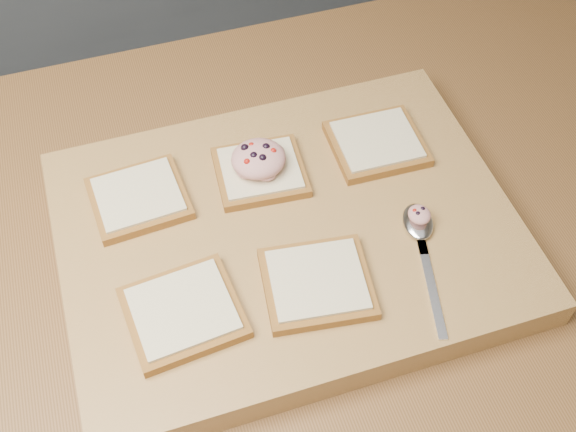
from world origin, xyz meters
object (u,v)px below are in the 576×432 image
object	(u,v)px
tuna_salad_dollop	(258,158)
cutting_board	(288,235)
bread_far_center	(260,171)
spoon	(420,231)

from	to	relation	value
tuna_salad_dollop	cutting_board	bearing A→B (deg)	-82.76
bread_far_center	spoon	world-z (taller)	bread_far_center
cutting_board	tuna_salad_dollop	size ratio (longest dim) A/B	7.93
bread_far_center	tuna_salad_dollop	bearing A→B (deg)	154.57
bread_far_center	tuna_salad_dollop	xyz separation A→B (m)	(-0.00, 0.00, 0.02)
tuna_salad_dollop	spoon	bearing A→B (deg)	-43.40
spoon	tuna_salad_dollop	bearing A→B (deg)	136.60
cutting_board	bread_far_center	world-z (taller)	bread_far_center
bread_far_center	spoon	bearing A→B (deg)	-43.52
bread_far_center	tuna_salad_dollop	distance (m)	0.02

